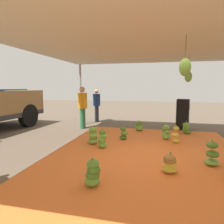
{
  "coord_description": "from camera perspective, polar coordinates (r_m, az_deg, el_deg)",
  "views": [
    {
      "loc": [
        -5.15,
        -0.27,
        1.76
      ],
      "look_at": [
        -0.15,
        0.88,
        1.13
      ],
      "focal_mm": 32.73,
      "sensor_mm": 36.0,
      "label": 1
    }
  ],
  "objects": [
    {
      "name": "ground_plane",
      "position": [
        6.35,
        -18.9,
        -9.43
      ],
      "size": [
        40.0,
        40.0,
        0.0
      ],
      "primitive_type": "plane",
      "color": "brown"
    },
    {
      "name": "tarp_orange",
      "position": [
        5.45,
        9.64,
        -11.85
      ],
      "size": [
        6.65,
        4.94,
        0.01
      ],
      "primitive_type": "cube",
      "color": "orange",
      "rests_on": "ground"
    },
    {
      "name": "tent_canopy",
      "position": [
        5.26,
        11.42,
        18.0
      ],
      "size": [
        8.0,
        7.0,
        2.86
      ],
      "color": "#9EA0A5",
      "rests_on": "ground"
    },
    {
      "name": "banana_bunch_0",
      "position": [
        6.84,
        3.24,
        -6.06
      ],
      "size": [
        0.33,
        0.32,
        0.48
      ],
      "color": "#477523",
      "rests_on": "tarp_orange"
    },
    {
      "name": "banana_bunch_1",
      "position": [
        8.31,
        7.55,
        -3.98
      ],
      "size": [
        0.44,
        0.44,
        0.42
      ],
      "color": "#75A83D",
      "rests_on": "tarp_orange"
    },
    {
      "name": "banana_bunch_2",
      "position": [
        6.34,
        -5.31,
        -6.64
      ],
      "size": [
        0.43,
        0.41,
        0.57
      ],
      "color": "#75A83D",
      "rests_on": "tarp_orange"
    },
    {
      "name": "banana_bunch_4",
      "position": [
        4.49,
        15.81,
        -13.74
      ],
      "size": [
        0.45,
        0.43,
        0.43
      ],
      "color": "gold",
      "rests_on": "tarp_orange"
    },
    {
      "name": "banana_bunch_5",
      "position": [
        7.09,
        14.83,
        -5.53
      ],
      "size": [
        0.35,
        0.37,
        0.53
      ],
      "color": "#75A83D",
      "rests_on": "tarp_orange"
    },
    {
      "name": "banana_bunch_6",
      "position": [
        3.8,
        -5.38,
        -16.7
      ],
      "size": [
        0.37,
        0.34,
        0.5
      ],
      "color": "#60932D",
      "rests_on": "tarp_orange"
    },
    {
      "name": "banana_bunch_7",
      "position": [
        5.14,
        26.15,
        -10.69
      ],
      "size": [
        0.4,
        0.39,
        0.59
      ],
      "color": "#75A83D",
      "rests_on": "tarp_orange"
    },
    {
      "name": "banana_bunch_8",
      "position": [
        5.92,
        -2.72,
        -7.69
      ],
      "size": [
        0.33,
        0.35,
        0.56
      ],
      "color": "#60932D",
      "rests_on": "tarp_orange"
    },
    {
      "name": "banana_bunch_9",
      "position": [
        6.71,
        17.35,
        -6.27
      ],
      "size": [
        0.28,
        0.28,
        0.58
      ],
      "color": "gold",
      "rests_on": "tarp_orange"
    },
    {
      "name": "banana_bunch_10",
      "position": [
        8.17,
        20.05,
        -4.36
      ],
      "size": [
        0.39,
        0.38,
        0.46
      ],
      "color": "#518428",
      "rests_on": "tarp_orange"
    },
    {
      "name": "worker_0",
      "position": [
        10.36,
        -4.32,
        2.6
      ],
      "size": [
        0.6,
        0.37,
        1.65
      ],
      "color": "#26262D",
      "rests_on": "ground"
    },
    {
      "name": "worker_1",
      "position": [
        8.7,
        -8.24,
        2.16
      ],
      "size": [
        0.65,
        0.4,
        1.76
      ],
      "color": "#337A4C",
      "rests_on": "ground"
    },
    {
      "name": "speaker_stack",
      "position": [
        9.0,
        19.16,
        -0.58
      ],
      "size": [
        0.57,
        0.57,
        1.25
      ],
      "color": "black",
      "rests_on": "ground"
    }
  ]
}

